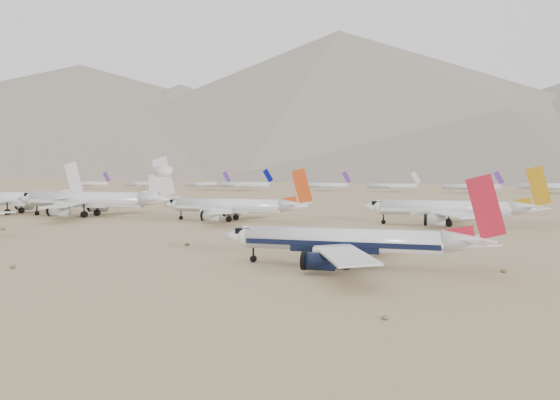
% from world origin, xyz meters
% --- Properties ---
extents(ground, '(7000.00, 7000.00, 0.00)m').
position_xyz_m(ground, '(0.00, 0.00, 0.00)').
color(ground, '#907953').
rests_on(ground, ground).
extents(main_airliner, '(39.27, 38.36, 13.86)m').
position_xyz_m(main_airliner, '(3.41, 0.14, 3.81)').
color(main_airliner, silver).
rests_on(main_airliner, ground).
extents(row2_gold_tail, '(44.07, 43.10, 15.69)m').
position_xyz_m(row2_gold_tail, '(18.77, 68.21, 4.39)').
color(row2_gold_tail, silver).
rests_on(row2_gold_tail, ground).
extents(row2_orange_tail, '(42.33, 41.41, 15.10)m').
position_xyz_m(row2_orange_tail, '(-40.16, 64.86, 4.24)').
color(row2_orange_tail, silver).
rests_on(row2_orange_tail, ground).
extents(row2_white_trijet, '(52.80, 51.60, 18.71)m').
position_xyz_m(row2_white_trijet, '(-87.33, 66.67, 5.42)').
color(row2_white_trijet, silver).
rests_on(row2_white_trijet, ground).
extents(row2_white_twin, '(48.40, 47.36, 17.29)m').
position_xyz_m(row2_white_twin, '(-118.90, 68.78, 4.87)').
color(row2_white_twin, silver).
rests_on(row2_white_twin, ground).
extents(distant_storage_row, '(611.00, 54.13, 13.94)m').
position_xyz_m(distant_storage_row, '(29.95, 303.47, 4.30)').
color(distant_storage_row, silver).
rests_on(distant_storage_row, ground).
extents(mountain_range, '(7354.00, 3024.00, 470.00)m').
position_xyz_m(mountain_range, '(70.18, 1648.01, 190.32)').
color(mountain_range, slate).
rests_on(mountain_range, ground).
extents(desert_scrub, '(247.37, 121.67, 0.63)m').
position_xyz_m(desert_scrub, '(-11.08, -26.49, 0.28)').
color(desert_scrub, brown).
rests_on(desert_scrub, ground).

